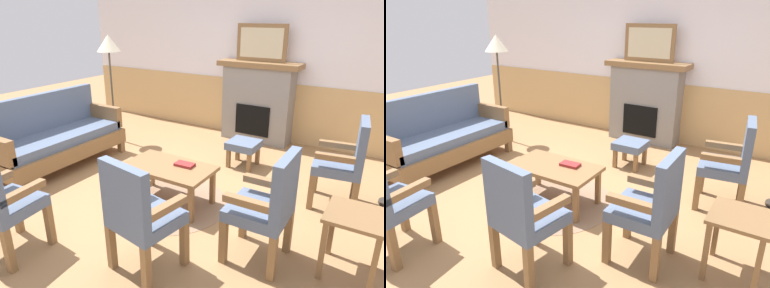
# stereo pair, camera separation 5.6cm
# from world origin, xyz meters

# --- Properties ---
(ground_plane) EXTENTS (14.00, 14.00, 0.00)m
(ground_plane) POSITION_xyz_m (0.00, 0.00, 0.00)
(ground_plane) COLOR #997047
(wall_back) EXTENTS (7.20, 0.14, 2.70)m
(wall_back) POSITION_xyz_m (0.00, 2.60, 1.31)
(wall_back) COLOR white
(wall_back) RESTS_ON ground_plane
(fireplace) EXTENTS (1.30, 0.44, 1.28)m
(fireplace) POSITION_xyz_m (0.00, 2.35, 0.65)
(fireplace) COLOR gray
(fireplace) RESTS_ON ground_plane
(framed_picture) EXTENTS (0.80, 0.04, 0.56)m
(framed_picture) POSITION_xyz_m (0.00, 2.35, 1.56)
(framed_picture) COLOR brown
(framed_picture) RESTS_ON fireplace
(couch) EXTENTS (0.70, 1.80, 0.98)m
(couch) POSITION_xyz_m (-1.87, -0.09, 0.40)
(couch) COLOR brown
(couch) RESTS_ON ground_plane
(coffee_table) EXTENTS (0.96, 0.56, 0.44)m
(coffee_table) POSITION_xyz_m (-0.01, -0.10, 0.39)
(coffee_table) COLOR brown
(coffee_table) RESTS_ON ground_plane
(round_rug) EXTENTS (1.30, 1.30, 0.01)m
(round_rug) POSITION_xyz_m (-0.01, -0.10, 0.00)
(round_rug) COLOR #896B51
(round_rug) RESTS_ON ground_plane
(book_on_table) EXTENTS (0.21, 0.13, 0.03)m
(book_on_table) POSITION_xyz_m (0.13, -0.01, 0.46)
(book_on_table) COLOR maroon
(book_on_table) RESTS_ON coffee_table
(footstool) EXTENTS (0.40, 0.40, 0.36)m
(footstool) POSITION_xyz_m (0.27, 1.25, 0.28)
(footstool) COLOR brown
(footstool) RESTS_ON ground_plane
(armchair_near_fireplace) EXTENTS (0.49, 0.49, 0.98)m
(armchair_near_fireplace) POSITION_xyz_m (1.23, -0.47, 0.54)
(armchair_near_fireplace) COLOR brown
(armchair_near_fireplace) RESTS_ON ground_plane
(armchair_by_window_left) EXTENTS (0.54, 0.54, 0.98)m
(armchair_by_window_left) POSITION_xyz_m (1.60, 0.83, 0.54)
(armchair_by_window_left) COLOR brown
(armchair_by_window_left) RESTS_ON ground_plane
(armchair_front_center) EXTENTS (0.55, 0.55, 0.98)m
(armchair_front_center) POSITION_xyz_m (0.44, -1.12, 0.54)
(armchair_front_center) COLOR brown
(armchair_front_center) RESTS_ON ground_plane
(side_table) EXTENTS (0.44, 0.44, 0.55)m
(side_table) POSITION_xyz_m (1.87, -0.28, 0.43)
(side_table) COLOR brown
(side_table) RESTS_ON ground_plane
(floor_lamp_by_couch) EXTENTS (0.36, 0.36, 1.68)m
(floor_lamp_by_couch) POSITION_xyz_m (-1.99, 1.12, 1.45)
(floor_lamp_by_couch) COLOR #332D28
(floor_lamp_by_couch) RESTS_ON ground_plane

